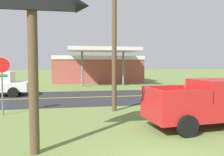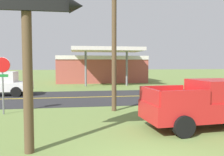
# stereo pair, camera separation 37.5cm
# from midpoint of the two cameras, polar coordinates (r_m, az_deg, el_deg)

# --- Properties ---
(road_asphalt) EXTENTS (140.00, 8.00, 0.02)m
(road_asphalt) POSITION_cam_midpoint_polar(r_m,az_deg,el_deg) (18.36, -1.87, -4.60)
(road_asphalt) COLOR #2B2B2D
(road_asphalt) RESTS_ON ground
(road_centre_line) EXTENTS (126.00, 0.20, 0.01)m
(road_centre_line) POSITION_cam_midpoint_polar(r_m,az_deg,el_deg) (18.36, -1.87, -4.56)
(road_centre_line) COLOR gold
(road_centre_line) RESTS_ON road_asphalt
(stop_sign) EXTENTS (0.80, 0.08, 2.95)m
(stop_sign) POSITION_cam_midpoint_polar(r_m,az_deg,el_deg) (13.17, -24.29, 0.64)
(stop_sign) COLOR slate
(stop_sign) RESTS_ON ground
(utility_pole) EXTENTS (2.15, 0.26, 9.69)m
(utility_pole) POSITION_cam_midpoint_polar(r_m,az_deg,el_deg) (13.13, 1.36, 14.81)
(utility_pole) COLOR brown
(utility_pole) RESTS_ON ground
(gas_station) EXTENTS (12.00, 11.50, 4.40)m
(gas_station) POSITION_cam_midpoint_polar(r_m,az_deg,el_deg) (32.80, -2.33, 2.42)
(gas_station) COLOR #A84C42
(gas_station) RESTS_ON ground
(pickup_red_parked_on_lawn) EXTENTS (5.35, 2.57, 1.96)m
(pickup_red_parked_on_lawn) POSITION_cam_midpoint_polar(r_m,az_deg,el_deg) (10.51, 23.19, -5.84)
(pickup_red_parked_on_lawn) COLOR red
(pickup_red_parked_on_lawn) RESTS_ON ground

